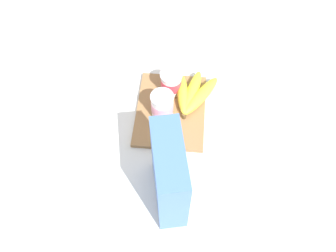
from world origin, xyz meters
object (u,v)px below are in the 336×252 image
(cutting_board, at_px, (171,110))
(cereal_box, at_px, (169,175))
(banana_bunch, at_px, (192,94))
(spoon, at_px, (171,71))
(yogurt_cup_front, at_px, (162,106))
(yogurt_cup_back, at_px, (171,82))

(cutting_board, relative_size, cereal_box, 1.18)
(banana_bunch, height_order, spoon, banana_bunch)
(yogurt_cup_front, distance_m, banana_bunch, 0.12)
(cereal_box, xyz_separation_m, spoon, (0.45, 0.03, -0.12))
(cutting_board, relative_size, yogurt_cup_back, 3.64)
(cereal_box, relative_size, spoon, 1.83)
(yogurt_cup_front, bearing_deg, cereal_box, -170.30)
(cereal_box, bearing_deg, yogurt_cup_back, 171.65)
(yogurt_cup_back, xyz_separation_m, spoon, (0.09, 0.01, -0.05))
(yogurt_cup_front, bearing_deg, banana_bunch, -49.88)
(yogurt_cup_back, bearing_deg, cutting_board, -175.63)
(cutting_board, height_order, cereal_box, cereal_box)
(yogurt_cup_front, relative_size, spoon, 0.69)
(cereal_box, relative_size, yogurt_cup_back, 3.10)
(cutting_board, bearing_deg, yogurt_cup_front, 132.36)
(cutting_board, distance_m, cereal_box, 0.30)
(cereal_box, height_order, spoon, cereal_box)
(cutting_board, height_order, spoon, cutting_board)
(cereal_box, distance_m, spoon, 0.47)
(yogurt_cup_front, height_order, spoon, yogurt_cup_front)
(cutting_board, xyz_separation_m, yogurt_cup_back, (0.08, 0.01, 0.05))
(cutting_board, relative_size, banana_bunch, 1.47)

